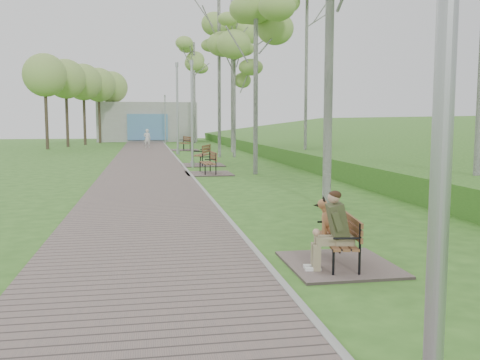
# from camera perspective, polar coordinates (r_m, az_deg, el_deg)

# --- Properties ---
(ground) EXTENTS (120.00, 120.00, 0.00)m
(ground) POSITION_cam_1_polar(r_m,az_deg,el_deg) (6.69, 5.67, -12.41)
(ground) COLOR #336321
(ground) RESTS_ON ground
(walkway) EXTENTS (3.50, 67.00, 0.04)m
(walkway) POSITION_cam_1_polar(r_m,az_deg,el_deg) (27.67, -10.04, 1.85)
(walkway) COLOR #6E5E59
(walkway) RESTS_ON ground
(kerb) EXTENTS (0.10, 67.00, 0.05)m
(kerb) POSITION_cam_1_polar(r_m,az_deg,el_deg) (27.73, -6.42, 1.93)
(kerb) COLOR #999993
(kerb) RESTS_ON ground
(embankment) EXTENTS (14.00, 70.00, 1.60)m
(embankment) POSITION_cam_1_polar(r_m,az_deg,el_deg) (29.56, 17.69, 1.89)
(embankment) COLOR #599735
(embankment) RESTS_ON ground
(building_north) EXTENTS (10.00, 5.20, 4.00)m
(building_north) POSITION_cam_1_polar(r_m,az_deg,el_deg) (57.07, -9.85, 6.12)
(building_north) COLOR #9E9E99
(building_north) RESTS_ON ground
(bench_main) EXTENTS (1.54, 1.72, 1.35)m
(bench_main) POSITION_cam_1_polar(r_m,az_deg,el_deg) (8.03, 10.13, -6.53)
(bench_main) COLOR #6E5E59
(bench_main) RESTS_ON ground
(bench_second) EXTENTS (1.82, 2.02, 1.12)m
(bench_second) POSITION_cam_1_polar(r_m,az_deg,el_deg) (21.54, -3.45, 1.18)
(bench_second) COLOR #6E5E59
(bench_second) RESTS_ON ground
(bench_third) EXTENTS (2.01, 2.24, 1.24)m
(bench_third) POSITION_cam_1_polar(r_m,az_deg,el_deg) (25.79, -4.13, 2.08)
(bench_third) COLOR #6E5E59
(bench_third) RESTS_ON ground
(bench_far) EXTENTS (2.02, 2.25, 1.24)m
(bench_far) POSITION_cam_1_polar(r_m,az_deg,el_deg) (39.09, -6.02, 3.52)
(bench_far) COLOR #6E5E59
(bench_far) RESTS_ON ground
(lamp_post_near) EXTENTS (0.22, 0.22, 5.71)m
(lamp_post_near) POSITION_cam_1_polar(r_m,az_deg,el_deg) (3.67, 21.16, 14.10)
(lamp_post_near) COLOR #A2A5AA
(lamp_post_near) RESTS_ON ground
(lamp_post_second) EXTENTS (0.19, 0.19, 4.87)m
(lamp_post_second) POSITION_cam_1_polar(r_m,az_deg,el_deg) (24.63, -5.13, 6.63)
(lamp_post_second) COLOR #A2A5AA
(lamp_post_second) RESTS_ON ground
(lamp_post_third) EXTENTS (0.22, 0.22, 5.78)m
(lamp_post_third) POSITION_cam_1_polar(r_m,az_deg,el_deg) (34.32, -6.69, 7.24)
(lamp_post_third) COLOR #A2A5AA
(lamp_post_third) RESTS_ON ground
(lamp_post_far) EXTENTS (0.18, 0.18, 4.56)m
(lamp_post_far) POSITION_cam_1_polar(r_m,az_deg,el_deg) (51.66, -7.98, 6.28)
(lamp_post_far) COLOR #A2A5AA
(lamp_post_far) RESTS_ON ground
(pedestrian_near) EXTENTS (0.58, 0.41, 1.50)m
(pedestrian_near) POSITION_cam_1_polar(r_m,az_deg,el_deg) (42.28, -9.88, 4.37)
(pedestrian_near) COLOR silver
(pedestrian_near) RESTS_ON ground
(pedestrian_far) EXTENTS (0.98, 0.84, 1.77)m
(pedestrian_far) POSITION_cam_1_polar(r_m,az_deg,el_deg) (55.59, -9.64, 4.97)
(pedestrian_far) COLOR gray
(pedestrian_far) RESTS_ON ground
(birch_mid_c) EXTENTS (2.42, 2.42, 6.90)m
(birch_mid_c) POSITION_cam_1_polar(r_m,az_deg,el_deg) (31.64, -0.63, 12.30)
(birch_mid_c) COLOR silver
(birch_mid_c) RESTS_ON ground
(birch_far_b) EXTENTS (2.79, 2.79, 10.08)m
(birch_far_b) POSITION_cam_1_polar(r_m,az_deg,el_deg) (31.92, -2.26, 16.76)
(birch_far_b) COLOR silver
(birch_far_b) RESTS_ON ground
(birch_far_c) EXTENTS (2.92, 2.92, 10.52)m
(birch_far_c) POSITION_cam_1_polar(r_m,az_deg,el_deg) (37.22, -0.83, 15.81)
(birch_far_c) COLOR silver
(birch_far_c) RESTS_ON ground
(birch_distant_a) EXTENTS (2.88, 2.88, 9.81)m
(birch_distant_a) POSITION_cam_1_polar(r_m,az_deg,el_deg) (51.50, -4.92, 12.53)
(birch_distant_a) COLOR silver
(birch_distant_a) RESTS_ON ground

